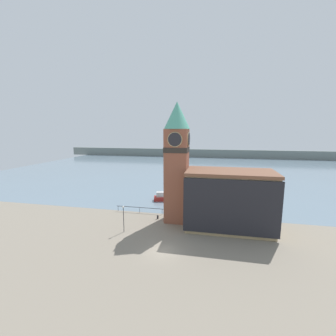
{
  "coord_description": "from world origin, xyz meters",
  "views": [
    {
      "loc": [
        6.47,
        -27.61,
        16.23
      ],
      "look_at": [
        -1.0,
        8.35,
        10.16
      ],
      "focal_mm": 24.0,
      "sensor_mm": 36.0,
      "label": 1
    }
  ],
  "objects_px": {
    "clock_tower": "(177,160)",
    "pier_building": "(229,200)",
    "boat_near": "(165,197)",
    "lamp_post": "(123,214)",
    "mooring_bollard_near": "(158,217)"
  },
  "relations": [
    {
      "from": "mooring_bollard_near",
      "to": "lamp_post",
      "type": "bearing_deg",
      "value": -122.01
    },
    {
      "from": "boat_near",
      "to": "lamp_post",
      "type": "distance_m",
      "value": 18.07
    },
    {
      "from": "clock_tower",
      "to": "pier_building",
      "type": "distance_m",
      "value": 11.2
    },
    {
      "from": "clock_tower",
      "to": "lamp_post",
      "type": "relative_size",
      "value": 4.85
    },
    {
      "from": "pier_building",
      "to": "lamp_post",
      "type": "bearing_deg",
      "value": -163.31
    },
    {
      "from": "clock_tower",
      "to": "boat_near",
      "type": "xyz_separation_m",
      "value": [
        -4.55,
        11.18,
        -10.48
      ]
    },
    {
      "from": "mooring_bollard_near",
      "to": "pier_building",
      "type": "bearing_deg",
      "value": -6.41
    },
    {
      "from": "clock_tower",
      "to": "mooring_bollard_near",
      "type": "bearing_deg",
      "value": -178.93
    },
    {
      "from": "pier_building",
      "to": "mooring_bollard_near",
      "type": "distance_m",
      "value": 13.56
    },
    {
      "from": "boat_near",
      "to": "lamp_post",
      "type": "height_order",
      "value": "lamp_post"
    },
    {
      "from": "mooring_bollard_near",
      "to": "lamp_post",
      "type": "relative_size",
      "value": 0.16
    },
    {
      "from": "pier_building",
      "to": "clock_tower",
      "type": "bearing_deg",
      "value": 170.73
    },
    {
      "from": "boat_near",
      "to": "clock_tower",
      "type": "bearing_deg",
      "value": -81.06
    },
    {
      "from": "pier_building",
      "to": "boat_near",
      "type": "relative_size",
      "value": 2.35
    },
    {
      "from": "pier_building",
      "to": "mooring_bollard_near",
      "type": "bearing_deg",
      "value": 173.59
    }
  ]
}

